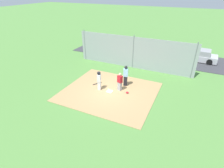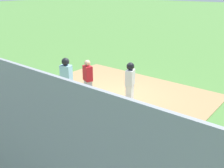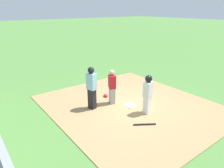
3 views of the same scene
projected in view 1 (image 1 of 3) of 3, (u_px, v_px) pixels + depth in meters
name	position (u px, v px, depth m)	size (l,w,h in m)	color
ground_plane	(110.00, 92.00, 14.52)	(140.00, 140.00, 0.00)	#51843D
dirt_infield	(110.00, 91.00, 14.51)	(7.20, 6.40, 0.03)	#A88456
home_plate	(110.00, 91.00, 14.50)	(0.44, 0.44, 0.02)	white
catcher	(120.00, 82.00, 14.28)	(0.45, 0.38, 1.54)	#9E9EA3
umpire	(126.00, 75.00, 14.93)	(0.43, 0.35, 1.80)	black
runner	(99.00, 79.00, 14.36)	(0.36, 0.44, 1.60)	silver
baseball_bat	(97.00, 83.00, 15.60)	(0.06, 0.06, 0.82)	black
catcher_mask	(127.00, 92.00, 14.23)	(0.24, 0.20, 0.12)	#B21923
baseball	(108.00, 89.00, 14.77)	(0.07, 0.07, 0.07)	white
backstop_fence	(133.00, 53.00, 18.08)	(12.00, 0.10, 3.35)	#93999E
parking_lot	(144.00, 54.00, 22.43)	(18.00, 5.20, 0.04)	#38383D
parked_car_silver	(197.00, 55.00, 20.30)	(4.28, 2.03, 1.28)	#B2B2B7
parked_car_blue	(123.00, 45.00, 23.66)	(4.24, 1.95, 1.28)	#28428C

